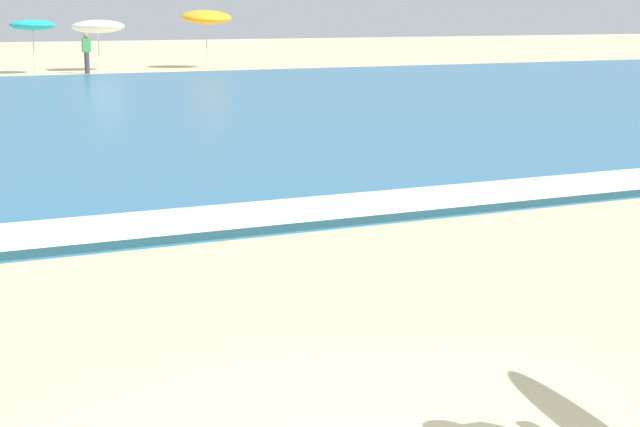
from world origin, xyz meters
name	(u,v)px	position (x,y,z in m)	size (l,w,h in m)	color
surf_foam	(109,227)	(0.00, 6.85, 0.15)	(120.00, 1.37, 0.01)	white
beach_umbrella_4	(32,25)	(5.09, 37.76, 1.89)	(1.75, 1.75, 2.11)	beige
beach_umbrella_5	(98,27)	(7.92, 38.71, 1.80)	(2.16, 2.18, 2.11)	beige
beach_umbrella_6	(206,17)	(12.64, 38.70, 2.16)	(2.17, 2.21, 2.56)	beige
beachgoer_near_row_left	(87,52)	(6.96, 36.86, 0.84)	(0.32, 0.20, 1.58)	#383842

